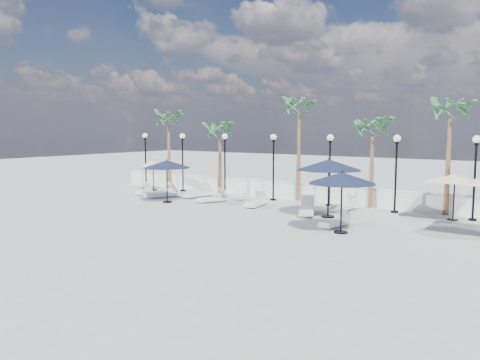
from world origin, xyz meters
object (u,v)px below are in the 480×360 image
Objects in this scene: lounger_6 at (335,222)px; parasol_cream_sq_a at (455,175)px; lounger_2 at (144,191)px; lounger_7 at (307,209)px; lounger_3 at (198,193)px; lounger_4 at (345,206)px; lounger_1 at (213,198)px; parasol_navy_right at (342,178)px; parasol_navy_mid at (329,165)px; lounger_5 at (256,202)px; lounger_0 at (160,193)px; parasol_navy_left at (167,164)px; parasol_cream_small at (153,164)px.

parasol_cream_sq_a is at bearing 59.55° from lounger_6.
lounger_7 is (11.70, -0.42, 0.06)m from lounger_2.
lounger_3 reaches higher than lounger_4.
lounger_4 is 1.12× the size of lounger_6.
lounger_4 is 0.91× the size of lounger_7.
parasol_navy_right is (9.04, -3.19, 1.96)m from lounger_1.
lounger_2 is at bearing 178.19° from parasol_navy_mid.
lounger_6 is (5.56, -2.39, -0.03)m from lounger_5.
lounger_0 is 11.18m from parasol_navy_mid.
parasol_navy_mid is (9.13, -1.35, 2.19)m from lounger_3.
lounger_0 is 2.77m from parasol_navy_left.
lounger_3 is 9.49m from parasol_navy_mid.
lounger_4 is 0.95× the size of parasol_cream_small.
parasol_navy_mid reaches higher than lounger_7.
parasol_navy_right is (12.80, -2.85, 1.92)m from lounger_0.
lounger_2 is at bearing 169.53° from lounger_5.
parasol_navy_right is at bearing -56.82° from parasol_navy_mid.
lounger_6 is 0.64× the size of parasol_navy_right.
lounger_5 is 0.45× the size of parasol_cream_sq_a.
parasol_navy_mid is at bearing 123.18° from parasol_navy_right.
parasol_navy_left is (-0.16, -2.45, 1.89)m from lounger_3.
lounger_0 reaches higher than lounger_2.
lounger_0 is 1.01× the size of lounger_3.
lounger_4 is 0.98× the size of lounger_5.
lounger_0 is at bearing -156.94° from lounger_4.
lounger_6 is at bearing -63.53° from lounger_7.
lounger_1 is at bearing 172.05° from lounger_5.
parasol_navy_mid is at bearing 6.73° from parasol_navy_left.
parasol_cream_sq_a is at bearing 1.39° from parasol_cream_small.
lounger_5 is 0.74× the size of parasol_navy_left.
lounger_4 is 4.62m from lounger_5.
lounger_1 is 0.42× the size of parasol_cream_sq_a.
lounger_4 is (9.06, 0.85, -0.02)m from lounger_3.
lounger_1 is 7.36m from lounger_4.
parasol_cream_small is at bearing -178.61° from parasol_cream_sq_a.
lounger_6 is 0.64× the size of parasol_navy_left.
lounger_0 is 2.25m from lounger_3.
lounger_7 is at bearing -21.48° from lounger_5.
lounger_7 reaches higher than lounger_0.
parasol_navy_mid is (12.79, -0.40, 2.24)m from lounger_2.
lounger_7 is 2.45m from parasol_navy_mid.
lounger_4 reaches higher than lounger_2.
lounger_4 is at bearing -16.01° from lounger_2.
lounger_6 is at bearing -57.46° from parasol_navy_mid.
lounger_1 is 0.95× the size of lounger_4.
parasol_cream_small is (-0.88, 1.73, 1.58)m from lounger_2.
parasol_navy_left is at bearing -84.39° from lounger_3.
parasol_navy_left is at bearing -172.83° from lounger_5.
lounger_1 is 1.10× the size of lounger_2.
lounger_0 is at bearing 167.43° from parasol_navy_right.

